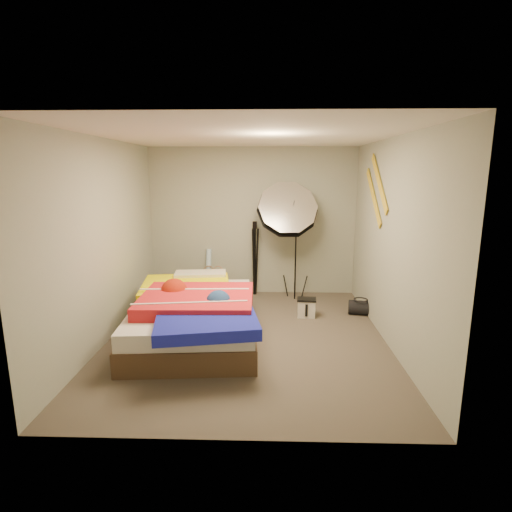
{
  "coord_description": "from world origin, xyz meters",
  "views": [
    {
      "loc": [
        0.26,
        -4.79,
        2.1
      ],
      "look_at": [
        0.1,
        0.6,
        0.95
      ],
      "focal_mm": 28.0,
      "sensor_mm": 36.0,
      "label": 1
    }
  ],
  "objects_px": {
    "wrapping_roll": "(208,272)",
    "bed": "(195,314)",
    "camera_tripod": "(255,253)",
    "tote_bag": "(214,283)",
    "duffel_bag": "(360,308)",
    "camera_case": "(306,308)",
    "photo_umbrella": "(287,211)"
  },
  "relations": [
    {
      "from": "camera_tripod",
      "to": "bed",
      "type": "bearing_deg",
      "value": -110.7
    },
    {
      "from": "tote_bag",
      "to": "camera_case",
      "type": "xyz_separation_m",
      "value": [
        1.5,
        -1.1,
        -0.06
      ]
    },
    {
      "from": "photo_umbrella",
      "to": "tote_bag",
      "type": "bearing_deg",
      "value": 166.48
    },
    {
      "from": "wrapping_roll",
      "to": "photo_umbrella",
      "type": "bearing_deg",
      "value": -12.56
    },
    {
      "from": "bed",
      "to": "photo_umbrella",
      "type": "distance_m",
      "value": 2.32
    },
    {
      "from": "bed",
      "to": "photo_umbrella",
      "type": "relative_size",
      "value": 1.18
    },
    {
      "from": "wrapping_roll",
      "to": "bed",
      "type": "bearing_deg",
      "value": -86.8
    },
    {
      "from": "bed",
      "to": "camera_tripod",
      "type": "height_order",
      "value": "camera_tripod"
    },
    {
      "from": "tote_bag",
      "to": "bed",
      "type": "relative_size",
      "value": 0.15
    },
    {
      "from": "camera_case",
      "to": "photo_umbrella",
      "type": "bearing_deg",
      "value": 113.48
    },
    {
      "from": "tote_bag",
      "to": "duffel_bag",
      "type": "height_order",
      "value": "tote_bag"
    },
    {
      "from": "duffel_bag",
      "to": "camera_case",
      "type": "bearing_deg",
      "value": -161.11
    },
    {
      "from": "camera_case",
      "to": "duffel_bag",
      "type": "distance_m",
      "value": 0.82
    },
    {
      "from": "bed",
      "to": "duffel_bag",
      "type": "bearing_deg",
      "value": 21.32
    },
    {
      "from": "tote_bag",
      "to": "photo_umbrella",
      "type": "distance_m",
      "value": 1.81
    },
    {
      "from": "wrapping_roll",
      "to": "tote_bag",
      "type": "bearing_deg",
      "value": 0.0
    },
    {
      "from": "camera_case",
      "to": "camera_tripod",
      "type": "height_order",
      "value": "camera_tripod"
    },
    {
      "from": "camera_tripod",
      "to": "tote_bag",
      "type": "bearing_deg",
      "value": 177.49
    },
    {
      "from": "camera_case",
      "to": "bed",
      "type": "relative_size",
      "value": 0.1
    },
    {
      "from": "camera_case",
      "to": "tote_bag",
      "type": "bearing_deg",
      "value": 148.8
    },
    {
      "from": "wrapping_roll",
      "to": "bed",
      "type": "relative_size",
      "value": 0.32
    },
    {
      "from": "wrapping_roll",
      "to": "bed",
      "type": "height_order",
      "value": "wrapping_roll"
    },
    {
      "from": "bed",
      "to": "photo_umbrella",
      "type": "bearing_deg",
      "value": 52.39
    },
    {
      "from": "duffel_bag",
      "to": "wrapping_roll",
      "type": "bearing_deg",
      "value": 168.64
    },
    {
      "from": "tote_bag",
      "to": "camera_case",
      "type": "relative_size",
      "value": 1.46
    },
    {
      "from": "camera_tripod",
      "to": "camera_case",
      "type": "bearing_deg",
      "value": -53.5
    },
    {
      "from": "tote_bag",
      "to": "wrapping_roll",
      "type": "xyz_separation_m",
      "value": [
        -0.1,
        0.0,
        0.2
      ]
    },
    {
      "from": "bed",
      "to": "camera_tripod",
      "type": "xyz_separation_m",
      "value": [
        0.7,
        1.86,
        0.41
      ]
    },
    {
      "from": "bed",
      "to": "camera_case",
      "type": "bearing_deg",
      "value": 27.76
    },
    {
      "from": "photo_umbrella",
      "to": "camera_tripod",
      "type": "height_order",
      "value": "photo_umbrella"
    },
    {
      "from": "tote_bag",
      "to": "camera_case",
      "type": "distance_m",
      "value": 1.87
    },
    {
      "from": "bed",
      "to": "tote_bag",
      "type": "bearing_deg",
      "value": 90.24
    }
  ]
}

